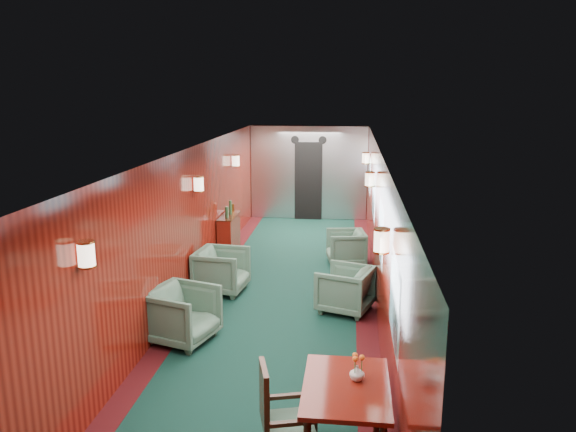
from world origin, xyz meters
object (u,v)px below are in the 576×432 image
at_px(armchair_left_far, 222,271).
at_px(armchair_right_near, 345,289).
at_px(armchair_left_near, 182,315).
at_px(armchair_right_far, 346,247).
at_px(credenza, 229,235).
at_px(dining_table, 346,398).
at_px(side_chair, 278,413).

xyz_separation_m(armchair_left_far, armchair_right_near, (2.05, -0.60, -0.02)).
xyz_separation_m(armchair_left_near, armchair_right_far, (2.14, 3.68, -0.05)).
relative_size(credenza, armchair_right_near, 1.47).
height_order(armchair_right_near, armchair_right_far, armchair_right_near).
relative_size(armchair_left_far, armchair_right_far, 1.12).
relative_size(dining_table, side_chair, 1.08).
xyz_separation_m(credenza, armchair_left_far, (0.32, -2.04, -0.07)).
distance_m(side_chair, armchair_right_near, 3.77).
bearing_deg(armchair_right_far, armchair_left_far, -58.08).
height_order(side_chair, armchair_right_far, side_chair).
distance_m(dining_table, side_chair, 0.61).
distance_m(armchair_left_near, armchair_right_far, 4.26).
bearing_deg(armchair_right_far, armchair_left_near, -39.40).
distance_m(armchair_left_near, armchair_right_near, 2.51).
height_order(side_chair, credenza, credenza).
relative_size(credenza, armchair_left_far, 1.39).
distance_m(credenza, armchair_left_far, 2.06).
height_order(dining_table, armchair_right_far, dining_table).
height_order(armchair_left_far, armchair_right_near, armchair_left_far).
bearing_deg(side_chair, credenza, 90.54).
bearing_deg(armchair_left_near, side_chair, -129.12).
bearing_deg(credenza, dining_table, -68.99).
bearing_deg(side_chair, armchair_left_far, 93.75).
xyz_separation_m(dining_table, credenza, (-2.41, 6.28, -0.24)).
height_order(armchair_left_near, armchair_left_far, armchair_left_near).
bearing_deg(side_chair, dining_table, -7.17).
distance_m(credenza, armchair_left_near, 3.94).
relative_size(armchair_left_far, armchair_right_near, 1.06).
distance_m(credenza, armchair_right_far, 2.37).
bearing_deg(armchair_left_near, armchair_left_far, 14.42).
height_order(credenza, armchair_right_far, credenza).
xyz_separation_m(dining_table, armchair_left_far, (-2.10, 4.24, -0.31)).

